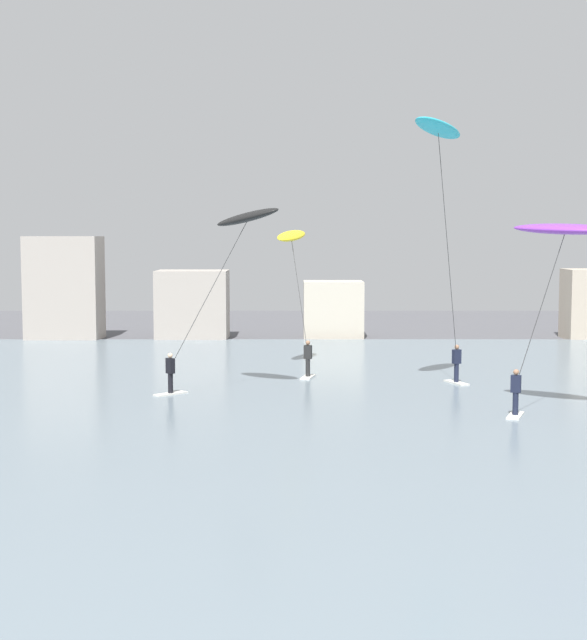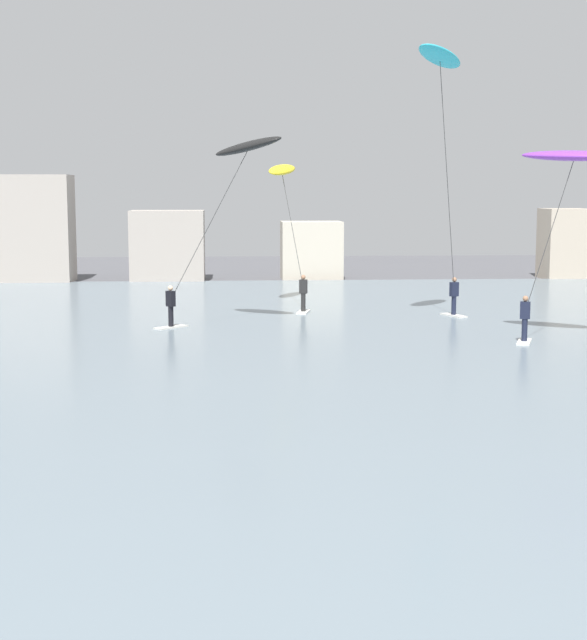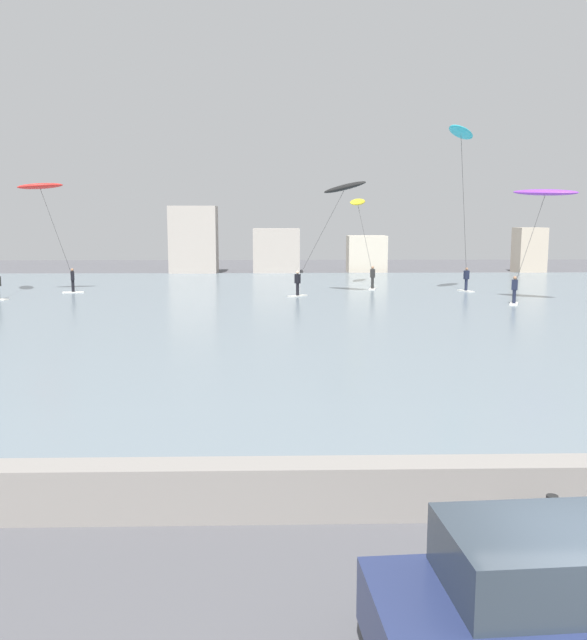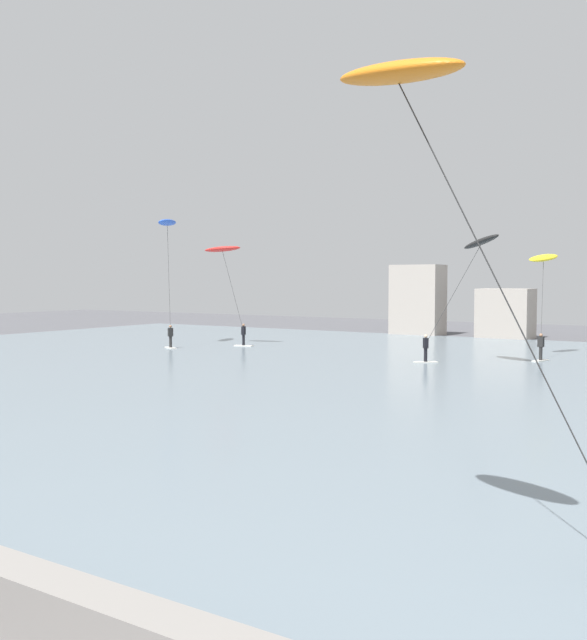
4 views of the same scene
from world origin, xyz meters
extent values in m
cube|color=slate|center=(0.00, 31.30, 0.05)|extent=(84.00, 52.00, 0.10)
cube|color=#A89E93|center=(-11.35, 58.16, 3.15)|extent=(4.39, 2.97, 6.30)
cube|color=#A89E93|center=(-3.58, 58.51, 2.11)|extent=(4.34, 3.29, 4.21)
cube|color=beige|center=(5.10, 59.24, 1.76)|extent=(3.68, 2.85, 3.51)
cube|color=#B7A893|center=(20.58, 58.36, 2.15)|extent=(2.59, 2.73, 4.29)
cube|color=silver|center=(-2.23, 37.44, 0.13)|extent=(1.31, 1.29, 0.06)
cylinder|color=black|center=(-2.23, 37.44, 0.55)|extent=(0.20, 0.20, 0.78)
cube|color=black|center=(-2.23, 37.44, 1.24)|extent=(0.39, 0.40, 0.60)
sphere|color=beige|center=(-2.23, 37.44, 1.65)|extent=(0.20, 0.20, 0.20)
cylinder|color=#333333|center=(-0.71, 37.70, 4.05)|extent=(3.05, 0.55, 5.74)
ellipsoid|color=black|center=(0.80, 37.96, 7.07)|extent=(3.16, 2.90, 1.14)
cube|color=silver|center=(10.32, 32.91, 0.13)|extent=(0.91, 1.46, 0.06)
cylinder|color=#191E33|center=(10.32, 32.91, 0.55)|extent=(0.20, 0.20, 0.78)
cube|color=#191E33|center=(10.32, 32.91, 1.24)|extent=(0.40, 0.33, 0.60)
sphere|color=#9E7051|center=(10.32, 32.91, 1.65)|extent=(0.20, 0.20, 0.20)
cylinder|color=#333333|center=(11.16, 33.11, 3.81)|extent=(1.70, 0.42, 5.24)
ellipsoid|color=purple|center=(12.00, 33.31, 6.57)|extent=(3.72, 3.11, 0.57)
cube|color=silver|center=(9.54, 40.26, 0.13)|extent=(0.93, 1.46, 0.06)
cylinder|color=#191E33|center=(9.54, 40.26, 0.55)|extent=(0.20, 0.20, 0.78)
cube|color=#191E33|center=(9.54, 40.26, 1.24)|extent=(0.40, 0.33, 0.60)
sphere|color=#9E7051|center=(9.54, 40.26, 1.65)|extent=(0.20, 0.20, 0.20)
cylinder|color=#333333|center=(8.95, 39.41, 5.82)|extent=(1.20, 1.74, 9.26)
ellipsoid|color=#28B2C6|center=(8.37, 38.56, 10.59)|extent=(2.83, 3.50, 0.94)
cube|color=silver|center=(3.26, 41.86, 0.13)|extent=(0.73, 1.46, 0.06)
cylinder|color=black|center=(3.26, 41.86, 0.55)|extent=(0.20, 0.20, 0.78)
cube|color=black|center=(3.26, 41.86, 1.24)|extent=(0.38, 0.29, 0.60)
sphere|color=#9E7051|center=(3.26, 41.86, 1.65)|extent=(0.20, 0.20, 0.20)
cylinder|color=#333333|center=(2.89, 43.56, 3.69)|extent=(0.76, 3.41, 5.01)
ellipsoid|color=yellow|center=(2.53, 45.25, 6.33)|extent=(1.91, 2.81, 0.92)
camera|label=1|loc=(2.62, 0.53, 6.37)|focal=53.15mm
camera|label=2|loc=(-0.01, -0.07, 5.37)|focal=54.60mm
camera|label=3|loc=(-3.59, -6.36, 4.97)|focal=38.25mm
camera|label=4|loc=(13.42, -1.44, 4.89)|focal=39.79mm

